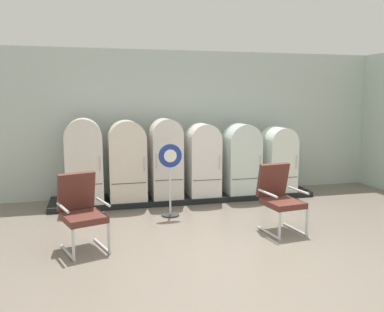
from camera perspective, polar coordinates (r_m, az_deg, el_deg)
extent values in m
cube|color=#71665A|center=(5.81, 6.08, -13.55)|extent=(12.00, 10.00, 0.05)
cube|color=#B8C4BE|center=(8.93, -1.91, 4.62)|extent=(11.76, 0.12, 3.11)
cube|color=#47443F|center=(8.93, -1.95, 12.36)|extent=(11.76, 0.07, 0.06)
cube|color=black|center=(8.55, -0.96, -5.75)|extent=(5.43, 0.95, 0.11)
cube|color=silver|center=(8.11, -14.86, -1.81)|extent=(0.69, 0.70, 1.27)
cylinder|color=silver|center=(8.03, -15.03, 2.68)|extent=(0.69, 0.68, 0.69)
cube|color=#383838|center=(7.81, -14.82, -3.91)|extent=(0.63, 0.01, 0.01)
cylinder|color=silver|center=(7.73, -12.82, -1.08)|extent=(0.02, 0.02, 0.28)
cube|color=beige|center=(8.11, -9.07, -1.85)|extent=(0.72, 0.63, 1.21)
cylinder|color=beige|center=(8.02, -9.17, 2.42)|extent=(0.72, 0.61, 0.72)
cube|color=#383838|center=(7.84, -8.83, -3.83)|extent=(0.66, 0.01, 0.01)
cylinder|color=silver|center=(7.79, -6.70, -1.13)|extent=(0.02, 0.02, 0.28)
cube|color=silver|center=(8.19, -3.65, -1.38)|extent=(0.60, 0.60, 1.29)
cylinder|color=silver|center=(8.11, -3.70, 3.14)|extent=(0.60, 0.59, 0.60)
cube|color=#383838|center=(7.94, -3.23, -3.39)|extent=(0.55, 0.01, 0.01)
cylinder|color=silver|center=(7.82, -4.98, -0.70)|extent=(0.02, 0.02, 0.28)
cube|color=white|center=(8.39, 1.55, -1.56)|extent=(0.63, 0.63, 1.17)
cylinder|color=white|center=(8.31, 1.57, 2.41)|extent=(0.63, 0.61, 0.63)
cube|color=#383838|center=(8.13, 2.15, -3.40)|extent=(0.58, 0.01, 0.01)
cylinder|color=silver|center=(8.13, 3.91, -0.90)|extent=(0.02, 0.02, 0.28)
cube|color=silver|center=(8.65, 6.95, -1.49)|extent=(0.69, 0.61, 1.12)
cylinder|color=silver|center=(8.57, 7.02, 2.19)|extent=(0.69, 0.60, 0.69)
cube|color=#383838|center=(8.40, 7.69, -3.20)|extent=(0.64, 0.01, 0.01)
cylinder|color=silver|center=(8.44, 9.57, -0.87)|extent=(0.02, 0.02, 0.28)
cube|color=white|center=(9.02, 12.02, -1.37)|extent=(0.62, 0.66, 1.07)
cylinder|color=white|center=(8.94, 12.12, 2.01)|extent=(0.62, 0.64, 0.62)
cube|color=#383838|center=(8.76, 12.93, -2.97)|extent=(0.57, 0.01, 0.01)
cylinder|color=silver|center=(8.81, 14.48, -0.84)|extent=(0.02, 0.02, 0.28)
cylinder|color=silver|center=(5.96, -17.05, -12.84)|extent=(0.24, 0.61, 0.04)
cylinder|color=silver|center=(5.62, -16.32, -11.88)|extent=(0.05, 0.05, 0.41)
cylinder|color=silver|center=(6.10, -12.53, -12.18)|extent=(0.24, 0.61, 0.04)
cylinder|color=silver|center=(5.77, -11.57, -11.20)|extent=(0.05, 0.05, 0.41)
cube|color=#562821|center=(5.88, -14.93, -8.36)|extent=(0.68, 0.71, 0.09)
cube|color=#562821|center=(6.09, -15.93, -4.72)|extent=(0.56, 0.34, 0.55)
cylinder|color=silver|center=(5.76, -17.69, -6.93)|extent=(0.20, 0.50, 0.04)
cylinder|color=silver|center=(5.92, -12.38, -6.31)|extent=(0.20, 0.50, 0.04)
cylinder|color=silver|center=(6.58, 10.72, -10.57)|extent=(0.12, 0.63, 0.04)
cylinder|color=silver|center=(6.28, 12.21, -9.57)|extent=(0.04, 0.04, 0.41)
cylinder|color=silver|center=(6.84, 14.25, -9.95)|extent=(0.12, 0.63, 0.04)
cylinder|color=silver|center=(6.55, 15.82, -8.94)|extent=(0.04, 0.04, 0.41)
cube|color=#562821|center=(6.58, 12.65, -6.49)|extent=(0.59, 0.63, 0.09)
cube|color=#562821|center=(6.76, 11.28, -3.27)|extent=(0.55, 0.25, 0.55)
cylinder|color=silver|center=(6.38, 10.59, -5.18)|extent=(0.10, 0.52, 0.04)
cylinder|color=silver|center=(6.69, 14.71, -4.68)|extent=(0.10, 0.52, 0.04)
cylinder|color=#2D2D30|center=(7.43, -3.06, -8.26)|extent=(0.32, 0.32, 0.03)
cylinder|color=silver|center=(7.29, -3.09, -4.11)|extent=(0.04, 0.04, 1.07)
cylinder|color=navy|center=(7.17, -3.08, 0.03)|extent=(0.42, 0.02, 0.42)
cylinder|color=white|center=(7.16, -3.06, 0.02)|extent=(0.23, 0.00, 0.23)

